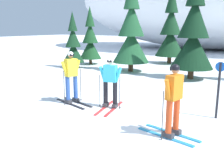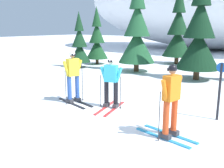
{
  "view_description": "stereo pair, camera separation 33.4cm",
  "coord_description": "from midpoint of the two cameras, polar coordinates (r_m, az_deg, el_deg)",
  "views": [
    {
      "loc": [
        4.03,
        -6.37,
        2.67
      ],
      "look_at": [
        -0.23,
        0.11,
        0.95
      ],
      "focal_mm": 41.45,
      "sensor_mm": 36.0,
      "label": 1
    },
    {
      "loc": [
        4.31,
        -6.18,
        2.67
      ],
      "look_at": [
        -0.23,
        0.11,
        0.95
      ],
      "focal_mm": 41.45,
      "sensor_mm": 36.0,
      "label": 2
    }
  ],
  "objects": [
    {
      "name": "pine_tree_far_left",
      "position": [
        18.86,
        -5.34,
        9.55
      ],
      "size": [
        1.58,
        1.58,
        4.08
      ],
      "color": "#47301E",
      "rests_on": "ground"
    },
    {
      "name": "ground_plane",
      "position": [
        8.0,
        -0.26,
        -7.0
      ],
      "size": [
        120.0,
        120.0,
        0.0
      ],
      "primitive_type": "plane",
      "color": "white"
    },
    {
      "name": "skier_orange_jacket",
      "position": [
        6.38,
        11.93,
        -3.27
      ],
      "size": [
        1.65,
        0.81,
        1.82
      ],
      "color": "#2893CC",
      "rests_on": "ground"
    },
    {
      "name": "pine_tree_center_right",
      "position": [
        13.87,
        16.84,
        10.68
      ],
      "size": [
        2.17,
        2.17,
        5.62
      ],
      "color": "#47301E",
      "rests_on": "ground"
    },
    {
      "name": "pine_tree_center_left",
      "position": [
        15.64,
        3.64,
        11.33
      ],
      "size": [
        2.17,
        2.17,
        5.62
      ],
      "color": "#47301E",
      "rests_on": "ground"
    },
    {
      "name": "skier_cyan_jacket",
      "position": [
        8.52,
        -1.52,
        0.49
      ],
      "size": [
        0.83,
        1.72,
        1.71
      ],
      "color": "red",
      "rests_on": "ground"
    },
    {
      "name": "pine_tree_center",
      "position": [
        19.55,
        12.32,
        11.24
      ],
      "size": [
        2.15,
        2.15,
        5.57
      ],
      "color": "#47301E",
      "rests_on": "ground"
    },
    {
      "name": "skier_yellow_jacket",
      "position": [
        9.21,
        -9.97,
        1.7
      ],
      "size": [
        1.7,
        0.83,
        1.85
      ],
      "color": "black",
      "rests_on": "ground"
    },
    {
      "name": "trail_marker_post",
      "position": [
        8.07,
        21.37,
        -0.66
      ],
      "size": [
        0.28,
        0.07,
        1.69
      ],
      "color": "black",
      "rests_on": "ground"
    },
    {
      "name": "pine_tree_left",
      "position": [
        17.31,
        -9.12,
        8.59
      ],
      "size": [
        1.41,
        1.41,
        3.66
      ],
      "color": "#47301E",
      "rests_on": "ground"
    }
  ]
}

